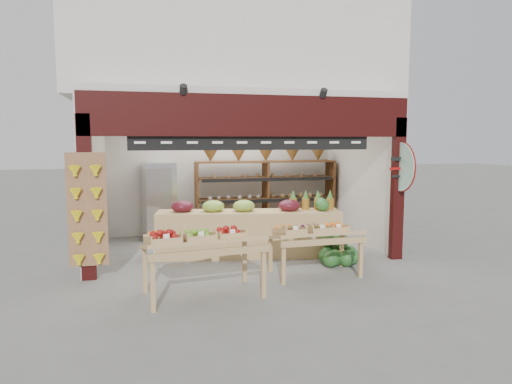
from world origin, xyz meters
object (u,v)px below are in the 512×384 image
at_px(mid_counter, 248,231).
at_px(back_shelving, 266,183).
at_px(refrigerator, 159,201).
at_px(cardboard_stack, 179,243).
at_px(display_table_left, 194,240).
at_px(watermelon_pile, 338,253).
at_px(display_table_right, 311,232).

bearing_deg(mid_counter, back_shelving, 65.77).
height_order(refrigerator, cardboard_stack, refrigerator).
xyz_separation_m(refrigerator, cardboard_stack, (0.32, -1.71, -0.63)).
xyz_separation_m(display_table_left, watermelon_pile, (2.72, 1.13, -0.62)).
relative_size(refrigerator, watermelon_pile, 2.20).
relative_size(mid_counter, watermelon_pile, 4.55).
bearing_deg(back_shelving, mid_counter, -114.23).
bearing_deg(display_table_right, refrigerator, 123.80).
relative_size(refrigerator, display_table_right, 1.18).
xyz_separation_m(mid_counter, display_table_left, (-1.26, -2.06, 0.34)).
distance_m(cardboard_stack, display_table_right, 2.76).
xyz_separation_m(back_shelving, cardboard_stack, (-2.16, -1.56, -0.99)).
xyz_separation_m(cardboard_stack, watermelon_pile, (2.77, -1.26, -0.04)).
distance_m(cardboard_stack, display_table_left, 2.46).
distance_m(refrigerator, mid_counter, 2.64).
bearing_deg(refrigerator, display_table_left, -95.61).
xyz_separation_m(back_shelving, display_table_left, (-2.11, -3.95, -0.41)).
distance_m(back_shelving, display_table_right, 3.40).
height_order(back_shelving, refrigerator, back_shelving).
distance_m(refrigerator, display_table_left, 4.12).
bearing_deg(watermelon_pile, mid_counter, 147.72).
distance_m(back_shelving, cardboard_stack, 2.84).
bearing_deg(mid_counter, display_table_left, -121.39).
distance_m(back_shelving, display_table_left, 4.50).
relative_size(back_shelving, watermelon_pile, 4.21).
bearing_deg(cardboard_stack, back_shelving, 35.86).
height_order(refrigerator, display_table_right, refrigerator).
bearing_deg(back_shelving, display_table_right, -92.04).
relative_size(mid_counter, display_table_right, 2.45).
bearing_deg(cardboard_stack, watermelon_pile, -24.43).
bearing_deg(refrigerator, mid_counter, -62.31).
distance_m(back_shelving, watermelon_pile, 3.07).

